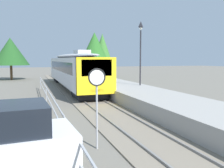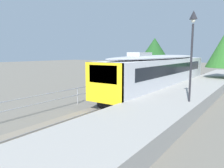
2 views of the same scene
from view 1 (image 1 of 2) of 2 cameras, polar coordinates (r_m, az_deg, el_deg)
The scene contains 10 objects.
ground_plane at distance 18.22m, azimuth -14.58°, elevation -4.09°, with size 160.00×160.00×0.00m, color #6B665B.
track_rails at distance 18.68m, azimuth -5.35°, elevation -3.58°, with size 3.20×60.00×0.14m.
commuter_train at distance 25.75m, azimuth -9.34°, elevation 3.69°, with size 2.82×19.49×3.74m.
station_platform at distance 19.63m, azimuth 3.90°, elevation -1.88°, with size 3.90×60.00×0.90m, color #999691.
platform_lamp_mid_platform at distance 20.51m, azimuth 6.82°, elevation 10.11°, with size 0.34×0.34×5.35m.
speed_limit_sign at distance 8.12m, azimuth -3.62°, elevation -1.01°, with size 0.61×0.10×2.81m.
carpark_fence at distance 8.27m, azimuth -11.30°, elevation -9.59°, with size 0.06×36.06×1.25m.
tree_behind_carpark at distance 39.16m, azimuth -22.99°, elevation 7.13°, with size 5.40×5.40×6.31m.
tree_behind_station_far at distance 43.19m, azimuth -2.31°, elevation 8.31°, with size 3.80×3.80×7.63m.
tree_distant_left at distance 34.78m, azimuth -4.17°, elevation 8.24°, with size 4.71×4.71×6.94m.
Camera 1 is at (-4.34, 4.09, 3.10)m, focal length 38.46 mm.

